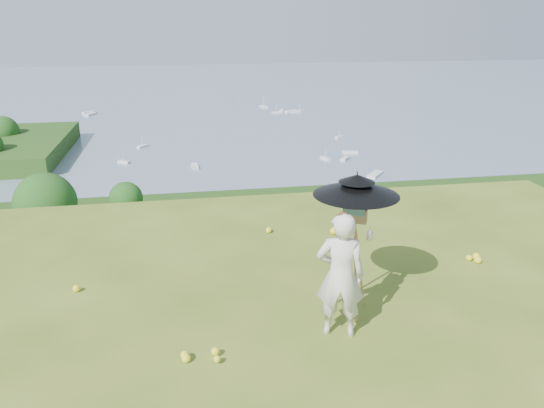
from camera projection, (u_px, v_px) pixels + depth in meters
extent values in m
plane|color=#485E1B|center=(353.00, 386.00, 6.04)|extent=(14.00, 14.00, 0.00)
cube|color=#1A3A0F|center=(216.00, 401.00, 48.21)|extent=(140.00, 56.00, 22.00)
cube|color=#655F51|center=(199.00, 273.00, 87.68)|extent=(170.00, 28.00, 8.00)
plane|color=slate|center=(183.00, 106.00, 240.23)|extent=(700.00, 700.00, 0.00)
imported|color=silver|center=(340.00, 275.00, 6.78)|extent=(0.71, 0.57, 1.71)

